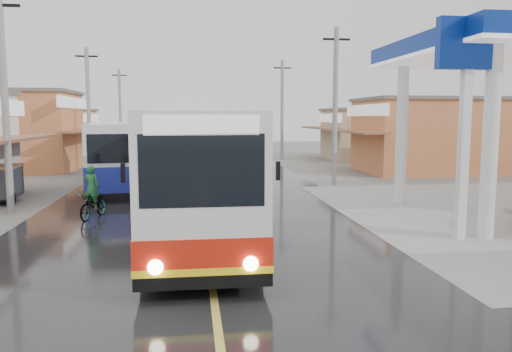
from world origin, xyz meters
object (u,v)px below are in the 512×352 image
(coach_bus, at_px, (198,170))
(second_bus, at_px, (117,153))
(cyclist, at_px, (93,201))
(tricycle_near, at_px, (2,182))

(coach_bus, distance_m, second_bus, 10.61)
(cyclist, bearing_deg, coach_bus, -16.19)
(coach_bus, height_order, tricycle_near, coach_bus)
(second_bus, relative_size, tricycle_near, 4.87)
(cyclist, distance_m, tricycle_near, 5.62)
(second_bus, height_order, cyclist, second_bus)
(coach_bus, bearing_deg, tricycle_near, 142.49)
(coach_bus, bearing_deg, cyclist, 146.88)
(second_bus, distance_m, cyclist, 7.63)
(coach_bus, distance_m, cyclist, 4.47)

